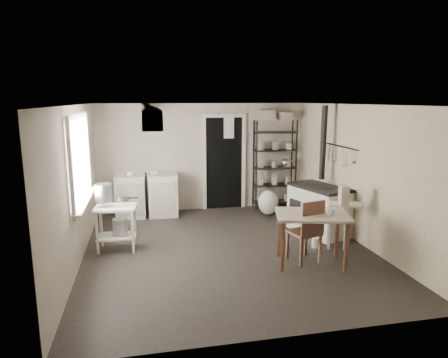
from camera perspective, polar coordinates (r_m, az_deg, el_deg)
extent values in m
plane|color=black|center=(6.56, 0.54, -9.98)|extent=(5.00, 5.00, 0.00)
plane|color=silver|center=(6.11, 0.58, 10.56)|extent=(5.00, 5.00, 0.00)
cube|color=#B6AA9B|center=(8.66, -2.95, 3.13)|extent=(4.50, 0.02, 2.30)
cube|color=#B6AA9B|center=(3.90, 8.41, -7.20)|extent=(4.50, 0.02, 2.30)
cube|color=#B6AA9B|center=(6.17, -20.33, -0.91)|extent=(0.02, 5.00, 2.30)
cube|color=#B6AA9B|center=(7.05, 18.73, 0.66)|extent=(0.02, 5.00, 2.30)
cylinder|color=#B7B8BA|center=(6.53, -16.83, -1.93)|extent=(0.33, 0.33, 0.29)
cylinder|color=#B7B8BA|center=(6.49, -14.25, -2.69)|extent=(0.17, 0.17, 0.09)
cylinder|color=#B7B8BA|center=(6.63, -14.62, -6.57)|extent=(0.31, 0.31, 0.26)
imported|color=white|center=(8.27, -10.11, 1.21)|extent=(0.34, 0.34, 0.07)
imported|color=white|center=(8.14, -13.32, 1.03)|extent=(0.14, 0.14, 0.10)
imported|color=white|center=(8.66, 5.19, 4.52)|extent=(0.11, 0.11, 0.18)
cube|color=beige|center=(8.74, 6.10, 8.82)|extent=(0.34, 0.30, 0.22)
cube|color=beige|center=(8.80, 8.75, 8.64)|extent=(0.27, 0.25, 0.17)
cube|color=beige|center=(6.45, 16.77, -1.44)|extent=(0.16, 0.22, 0.30)
imported|color=white|center=(5.82, 14.96, -4.80)|extent=(0.12, 0.12, 0.09)
ellipsoid|color=white|center=(8.43, 6.36, -3.47)|extent=(0.53, 0.50, 0.51)
cylinder|color=white|center=(6.79, 12.95, -8.85)|extent=(0.17, 0.17, 0.16)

